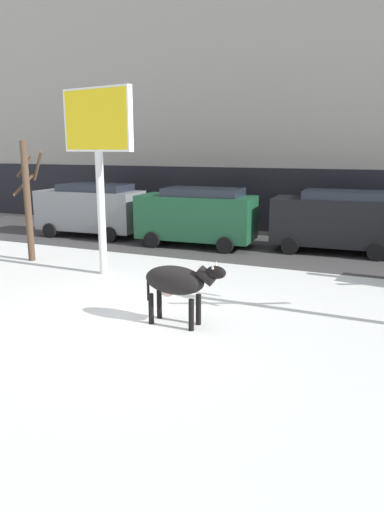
{
  "coord_description": "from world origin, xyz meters",
  "views": [
    {
      "loc": [
        5.19,
        -8.58,
        3.84
      ],
      "look_at": [
        0.45,
        2.34,
        1.1
      ],
      "focal_mm": 32.93,
      "sensor_mm": 36.0,
      "label": 1
    }
  ],
  "objects": [
    {
      "name": "ground_plane",
      "position": [
        0.0,
        0.0,
        0.0
      ],
      "size": [
        120.0,
        120.0,
        0.0
      ],
      "primitive_type": "plane",
      "color": "white"
    },
    {
      "name": "cow_black",
      "position": [
        0.97,
        0.34,
        0.99
      ],
      "size": [
        1.89,
        0.61,
        1.54
      ],
      "color": "black",
      "rests_on": "ground"
    },
    {
      "name": "bare_tree_right_lot",
      "position": [
        -6.35,
        3.91,
        2.18
      ],
      "size": [
        1.21,
        0.83,
        4.09
      ],
      "color": "#4C3828",
      "rests_on": "ground"
    },
    {
      "name": "car_darkgreen_van",
      "position": [
        -2.01,
        8.47,
        1.24
      ],
      "size": [
        4.7,
        2.31,
        2.32
      ],
      "color": "#194C2D",
      "rests_on": "ground"
    },
    {
      "name": "road_strip",
      "position": [
        0.0,
        8.97,
        0.0
      ],
      "size": [
        60.0,
        5.6,
        0.01
      ],
      "primitive_type": "cube",
      "color": "#423F3F",
      "rests_on": "ground"
    },
    {
      "name": "billboard",
      "position": [
        -3.02,
        3.37,
        4.31
      ],
      "size": [
        2.52,
        0.59,
        5.56
      ],
      "color": "silver",
      "rests_on": "ground"
    },
    {
      "name": "car_grey_van",
      "position": [
        -7.16,
        8.62,
        1.24
      ],
      "size": [
        4.7,
        2.31,
        2.32
      ],
      "color": "slate",
      "rests_on": "ground"
    },
    {
      "name": "car_black_van",
      "position": [
        3.23,
        9.44,
        1.24
      ],
      "size": [
        4.7,
        2.31,
        2.32
      ],
      "color": "black",
      "rests_on": "ground"
    },
    {
      "name": "building_facade",
      "position": [
        0.0,
        14.85,
        6.48
      ],
      "size": [
        44.0,
        6.1,
        13.0
      ],
      "color": "gray",
      "rests_on": "ground"
    },
    {
      "name": "pedestrian_near_billboard",
      "position": [
        -1.09,
        12.21,
        0.88
      ],
      "size": [
        0.36,
        0.24,
        1.73
      ],
      "color": "#282833",
      "rests_on": "ground"
    }
  ]
}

